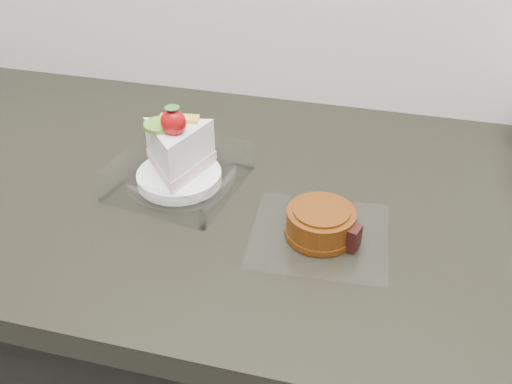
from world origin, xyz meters
name	(u,v)px	position (x,y,z in m)	size (l,w,h in m)	color
cake_tray	(178,164)	(-0.25, 1.68, 0.94)	(0.20, 0.20, 0.14)	white
mooncake_wrap	(321,226)	(-0.02, 1.61, 0.92)	(0.19, 0.18, 0.04)	white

